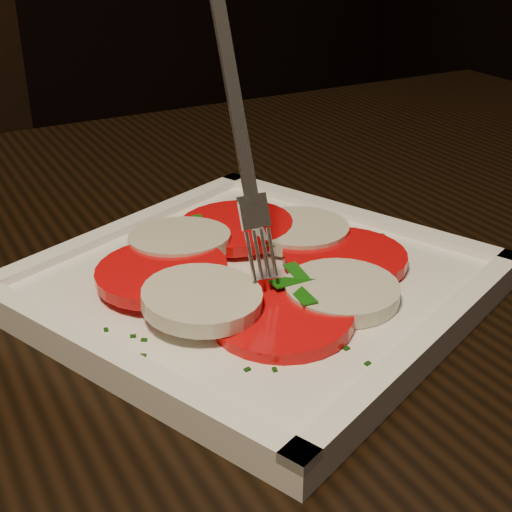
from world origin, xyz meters
TOP-DOWN VIEW (x-y plane):
  - table at (0.06, 0.05)m, footprint 1.21×0.81m
  - plate at (0.00, -0.03)m, footprint 0.35×0.35m
  - caprese_salad at (0.00, -0.03)m, footprint 0.23×0.22m
  - fork at (-0.01, -0.02)m, footprint 0.03×0.07m

SIDE VIEW (x-z plane):
  - table at x=0.06m, z-range 0.28..1.03m
  - plate at x=0.00m, z-range 0.75..0.76m
  - caprese_salad at x=0.00m, z-range 0.76..0.79m
  - fork at x=-0.01m, z-range 0.78..0.94m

